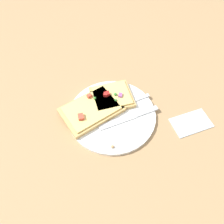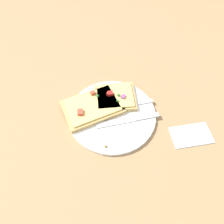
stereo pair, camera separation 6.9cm
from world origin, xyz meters
name	(u,v)px [view 1 (the left image)]	position (x,y,z in m)	size (l,w,h in m)	color
ground_plane	(112,116)	(0.00, 0.00, 0.00)	(4.00, 4.00, 0.00)	#9E7A51
plate	(112,115)	(0.00, 0.00, 0.01)	(0.28, 0.28, 0.01)	white
fork	(117,106)	(0.02, 0.02, 0.01)	(0.21, 0.03, 0.01)	silver
knife	(134,116)	(0.06, -0.03, 0.01)	(0.20, 0.03, 0.01)	silver
pizza_slice_main	(91,109)	(-0.06, 0.03, 0.02)	(0.21, 0.17, 0.03)	tan
pizza_slice_corner	(112,97)	(0.02, 0.06, 0.02)	(0.14, 0.12, 0.03)	tan
crumb_scatter	(105,109)	(-0.02, 0.02, 0.02)	(0.11, 0.23, 0.01)	tan
napkin	(191,123)	(0.23, -0.11, 0.00)	(0.12, 0.07, 0.01)	silver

